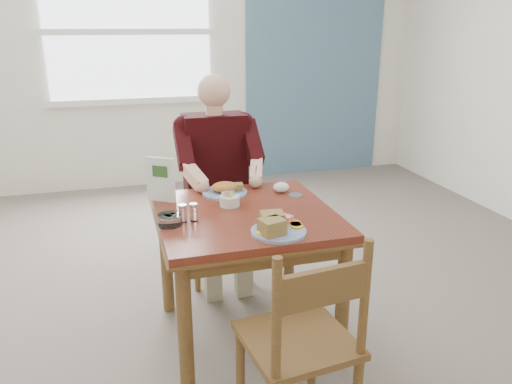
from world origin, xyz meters
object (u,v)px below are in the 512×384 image
object	(u,v)px
diner	(217,165)
far_plate	(226,189)
chair_near	(303,344)
near_plate	(276,226)
chair_far	(216,209)
table	(246,231)

from	to	relation	value
diner	far_plate	world-z (taller)	diner
chair_near	near_plate	bearing A→B (deg)	85.05
chair_far	chair_near	bearing A→B (deg)	-89.13
chair_far	far_plate	distance (m)	0.57
diner	far_plate	bearing A→B (deg)	-95.14
chair_far	near_plate	size ratio (longest dim) A/B	3.22
table	near_plate	bearing A→B (deg)	-77.89
near_plate	far_plate	size ratio (longest dim) A/B	0.99
far_plate	chair_near	bearing A→B (deg)	-86.89
chair_near	chair_far	bearing A→B (deg)	90.87
table	diner	bearing A→B (deg)	90.00
chair_far	chair_near	distance (m)	1.58
chair_near	diner	world-z (taller)	diner
diner	near_plate	xyz separation A→B (m)	(0.07, -1.01, -0.03)
table	chair_near	size ratio (longest dim) A/B	0.97
table	far_plate	xyz separation A→B (m)	(-0.04, 0.31, 0.14)
chair_near	diner	bearing A→B (deg)	90.92
table	chair_far	size ratio (longest dim) A/B	0.97
near_plate	diner	bearing A→B (deg)	93.70
diner	far_plate	xyz separation A→B (m)	(-0.04, -0.40, -0.03)
diner	near_plate	distance (m)	1.02
chair_near	near_plate	world-z (taller)	chair_near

